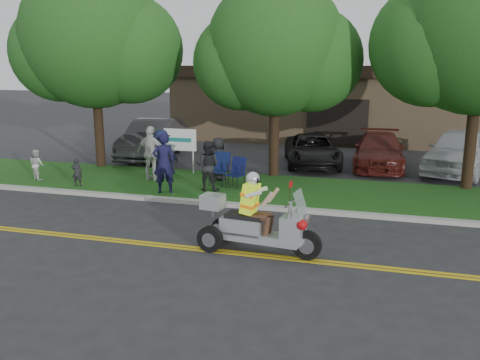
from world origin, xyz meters
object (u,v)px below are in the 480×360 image
(spectator_adult_left, at_px, (164,163))
(parked_car_right, at_px, (379,151))
(lawn_chair_b, at_px, (221,166))
(parked_car_left, at_px, (153,139))
(lawn_chair_a, at_px, (237,170))
(parked_car_mid, at_px, (312,150))
(trike_scooter, at_px, (254,224))
(spectator_adult_right, at_px, (151,153))
(parked_car_far_right, at_px, (460,151))
(spectator_adult_mid, at_px, (208,166))
(parked_car_far_left, at_px, (156,137))

(spectator_adult_left, height_order, parked_car_right, spectator_adult_left)
(lawn_chair_b, bearing_deg, parked_car_left, 145.35)
(lawn_chair_a, relative_size, spectator_adult_left, 0.52)
(lawn_chair_a, xyz_separation_m, parked_car_mid, (1.75, 4.94, -0.04))
(lawn_chair_b, height_order, parked_car_left, parked_car_left)
(trike_scooter, relative_size, lawn_chair_b, 2.55)
(spectator_adult_right, height_order, parked_car_right, spectator_adult_right)
(parked_car_far_right, bearing_deg, spectator_adult_mid, -127.17)
(trike_scooter, bearing_deg, parked_car_left, 132.08)
(parked_car_right, relative_size, parked_car_far_right, 0.95)
(lawn_chair_b, distance_m, parked_car_right, 7.09)
(lawn_chair_a, xyz_separation_m, spectator_adult_left, (-1.98, -1.34, 0.39))
(lawn_chair_b, relative_size, parked_car_far_left, 0.23)
(parked_car_left, bearing_deg, spectator_adult_right, -72.21)
(lawn_chair_b, bearing_deg, lawn_chair_a, -11.40)
(parked_car_left, bearing_deg, spectator_adult_mid, -57.39)
(spectator_adult_mid, xyz_separation_m, spectator_adult_right, (-2.38, 0.87, 0.15))
(spectator_adult_left, distance_m, parked_car_mid, 7.31)
(parked_car_left, distance_m, parked_car_far_right, 12.60)
(spectator_adult_left, xyz_separation_m, parked_car_left, (-3.27, 6.05, -0.21))
(parked_car_far_left, distance_m, parked_car_far_right, 12.84)
(lawn_chair_b, distance_m, spectator_adult_mid, 0.94)
(lawn_chair_b, distance_m, parked_car_left, 6.41)
(parked_car_left, bearing_deg, lawn_chair_a, -49.04)
(trike_scooter, bearing_deg, lawn_chair_a, 116.61)
(trike_scooter, height_order, spectator_adult_left, spectator_adult_left)
(lawn_chair_b, relative_size, parked_car_left, 0.21)
(parked_car_right, bearing_deg, parked_car_left, -178.12)
(trike_scooter, height_order, parked_car_right, trike_scooter)
(parked_car_far_left, height_order, parked_car_mid, parked_car_far_left)
(parked_car_far_left, height_order, parked_car_right, parked_car_far_left)
(trike_scooter, height_order, lawn_chair_b, trike_scooter)
(trike_scooter, xyz_separation_m, spectator_adult_left, (-3.95, 3.98, 0.43))
(spectator_adult_right, relative_size, parked_car_far_right, 0.38)
(lawn_chair_b, bearing_deg, trike_scooter, -55.43)
(trike_scooter, xyz_separation_m, parked_car_mid, (-0.21, 10.25, -0.00))
(parked_car_left, bearing_deg, lawn_chair_b, -51.24)
(parked_car_left, height_order, parked_car_right, parked_car_left)
(parked_car_mid, bearing_deg, lawn_chair_b, -130.46)
(parked_car_left, bearing_deg, trike_scooter, -61.41)
(spectator_adult_left, relative_size, parked_car_left, 0.37)
(parked_car_mid, relative_size, parked_car_far_right, 0.91)
(spectator_adult_mid, bearing_deg, spectator_adult_right, -22.17)
(trike_scooter, distance_m, parked_car_left, 12.35)
(lawn_chair_a, bearing_deg, parked_car_right, 66.62)
(lawn_chair_a, bearing_deg, parked_car_mid, 87.14)
(lawn_chair_b, xyz_separation_m, parked_car_far_left, (-4.84, 5.19, 0.09))
(spectator_adult_mid, relative_size, spectator_adult_right, 0.84)
(parked_car_far_left, bearing_deg, parked_car_mid, -5.43)
(spectator_adult_mid, relative_size, parked_car_far_right, 0.32)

